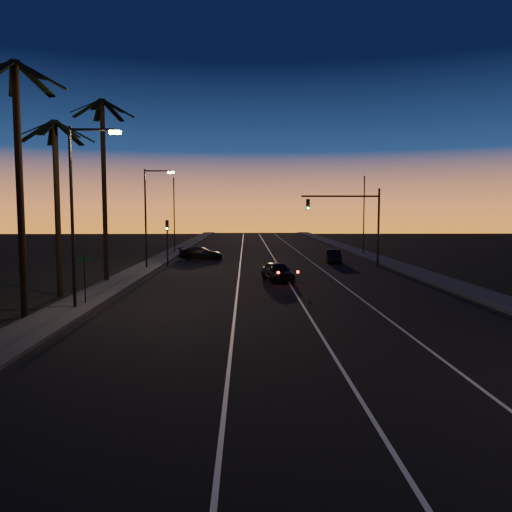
{
  "coord_description": "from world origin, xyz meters",
  "views": [
    {
      "loc": [
        -2.46,
        -4.72,
        4.84
      ],
      "look_at": [
        -1.93,
        21.34,
        2.57
      ],
      "focal_mm": 35.0,
      "sensor_mm": 36.0,
      "label": 1
    }
  ],
  "objects_px": {
    "lead_car": "(278,271)",
    "cross_car": "(201,253)",
    "signal_mast": "(353,213)",
    "right_car": "(333,256)"
  },
  "relations": [
    {
      "from": "lead_car",
      "to": "cross_car",
      "type": "height_order",
      "value": "lead_car"
    },
    {
      "from": "signal_mast",
      "to": "right_car",
      "type": "height_order",
      "value": "signal_mast"
    },
    {
      "from": "cross_car",
      "to": "lead_car",
      "type": "bearing_deg",
      "value": -67.09
    },
    {
      "from": "right_car",
      "to": "cross_car",
      "type": "bearing_deg",
      "value": 164.88
    },
    {
      "from": "signal_mast",
      "to": "lead_car",
      "type": "height_order",
      "value": "signal_mast"
    },
    {
      "from": "right_car",
      "to": "cross_car",
      "type": "distance_m",
      "value": 13.56
    },
    {
      "from": "signal_mast",
      "to": "right_car",
      "type": "distance_m",
      "value": 5.26
    },
    {
      "from": "signal_mast",
      "to": "cross_car",
      "type": "relative_size",
      "value": 1.54
    },
    {
      "from": "cross_car",
      "to": "right_car",
      "type": "bearing_deg",
      "value": -15.12
    },
    {
      "from": "signal_mast",
      "to": "lead_car",
      "type": "distance_m",
      "value": 12.88
    }
  ]
}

